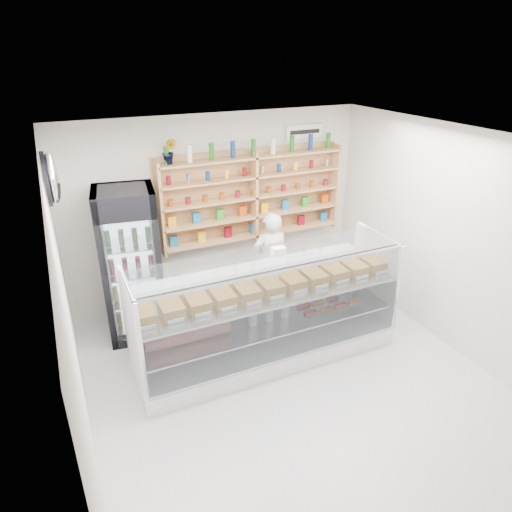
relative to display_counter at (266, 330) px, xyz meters
name	(u,v)px	position (x,y,z in m)	size (l,w,h in m)	color
room	(303,283)	(0.05, -0.74, 1.02)	(5.00, 5.00, 5.00)	silver
display_counter	(266,330)	(0.00, 0.00, 0.00)	(3.28, 0.98, 1.43)	white
shop_worker	(270,261)	(0.60, 1.11, 0.36)	(0.54, 0.36, 1.49)	silver
drinks_cooler	(132,265)	(-1.37, 1.22, 0.65)	(0.83, 0.81, 2.05)	black
wall_shelving	(253,196)	(0.55, 1.60, 1.21)	(2.84, 0.28, 1.33)	tan
potted_plant	(169,151)	(-0.66, 1.60, 1.98)	(0.19, 0.15, 0.34)	#1E6626
security_mirror	(52,178)	(-2.12, 0.46, 2.07)	(0.15, 0.50, 0.50)	silver
wall_sign	(304,132)	(1.45, 1.73, 2.07)	(0.62, 0.03, 0.20)	white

